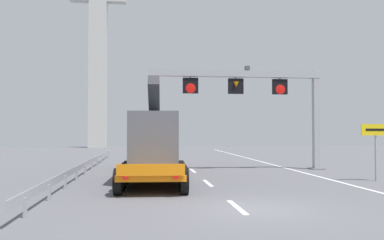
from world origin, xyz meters
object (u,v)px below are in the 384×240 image
bridge_pylon_distant (98,24)px  exit_sign_yellow (376,137)px  heavy_haul_truck_orange (155,142)px  overhead_lane_gantry (258,90)px

bridge_pylon_distant → exit_sign_yellow: bearing=-67.0°
bridge_pylon_distant → heavy_haul_truck_orange: bearing=-78.8°
heavy_haul_truck_orange → bridge_pylon_distant: size_ratio=0.36×
exit_sign_yellow → overhead_lane_gantry: bearing=123.7°
exit_sign_yellow → bridge_pylon_distant: bearing=113.0°
overhead_lane_gantry → bridge_pylon_distant: bearing=111.1°
bridge_pylon_distant → overhead_lane_gantry: bearing=-68.9°
exit_sign_yellow → bridge_pylon_distant: (-19.69, 46.28, 17.82)m
exit_sign_yellow → bridge_pylon_distant: bridge_pylon_distant is taller
heavy_haul_truck_orange → exit_sign_yellow: bearing=-20.2°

